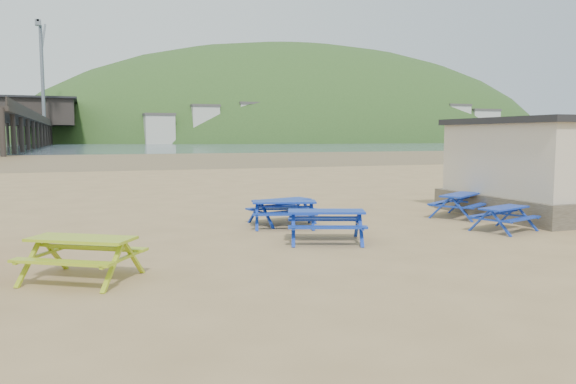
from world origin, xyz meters
name	(u,v)px	position (x,y,z in m)	size (l,w,h in m)	color
ground	(294,237)	(0.00, 0.00, 0.00)	(400.00, 400.00, 0.00)	tan
wet_sand	(128,158)	(0.00, 55.00, 0.00)	(400.00, 400.00, 0.00)	brown
sea	(99,145)	(0.00, 170.00, 0.01)	(400.00, 400.00, 0.00)	#485A67
picnic_table_blue_a	(282,211)	(0.45, 2.19, 0.36)	(1.99, 1.76, 0.71)	#1018AC
picnic_table_blue_b	(284,214)	(0.29, 1.54, 0.37)	(2.12, 1.90, 0.75)	#1018AC
picnic_table_blue_c	(460,206)	(6.18, 1.41, 0.37)	(2.27, 2.15, 0.75)	#1018AC
picnic_table_blue_d	(326,226)	(0.49, -0.93, 0.39)	(2.25, 2.04, 0.77)	#1018AC
picnic_table_blue_f	(504,219)	(5.66, -1.14, 0.33)	(1.89, 1.70, 0.66)	#1018AC
picnic_table_yellow	(82,259)	(-5.09, -2.77, 0.39)	(2.36, 2.25, 0.78)	#95C018
pier	(37,127)	(-17.99, 178.23, 5.46)	(24.00, 220.00, 39.29)	black
headland_town	(300,163)	(90.00, 229.68, -9.91)	(264.00, 144.00, 108.00)	#2D4C1E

